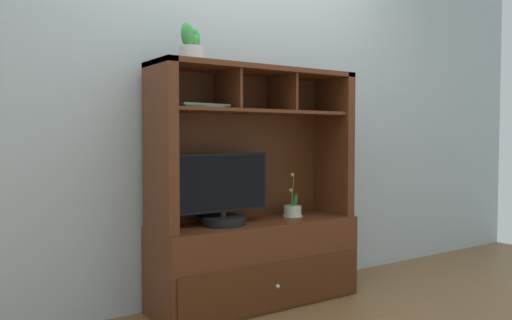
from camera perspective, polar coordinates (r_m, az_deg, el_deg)
The scene contains 7 objects.
floor_plane at distance 3.32m, azimuth 0.00°, elevation -15.65°, with size 6.00×6.00×0.02m, color brown.
back_wall at distance 3.38m, azimuth -2.28°, elevation 8.87°, with size 6.00×0.02×2.80m, color #A6B4B9.
media_console at distance 3.22m, azimuth -0.08°, elevation -7.87°, with size 1.32×0.45×1.45m.
tv_monitor at distance 3.05m, azimuth -3.68°, elevation -3.91°, with size 0.60×0.26×0.42m.
potted_orchid at distance 3.40m, azimuth 4.06°, elevation -5.56°, with size 0.13×0.13×0.29m.
magazine_stack_left at distance 2.96m, azimuth -6.60°, elevation 5.93°, with size 0.33×0.26×0.02m.
potted_succulent at distance 3.00m, azimuth -7.21°, elevation 12.36°, with size 0.16×0.16×0.23m.
Camera 1 is at (-1.76, -2.62, 1.03)m, focal length 36.30 mm.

